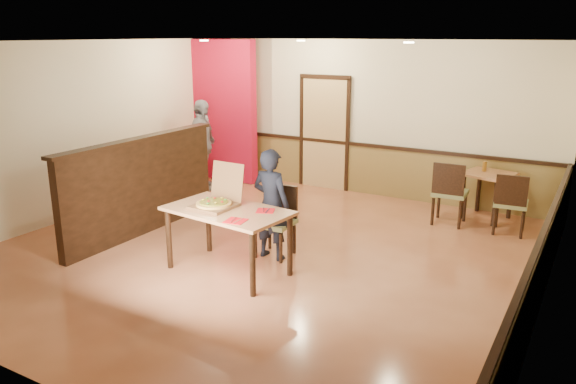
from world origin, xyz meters
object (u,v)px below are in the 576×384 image
(side_chair_left, at_px, (450,191))
(side_chair_right, at_px, (511,201))
(diner, at_px, (271,204))
(condiment, at_px, (485,166))
(side_table, at_px, (488,184))
(passerby, at_px, (202,145))
(pizza_box, at_px, (216,201))
(diner_chair, at_px, (278,218))
(main_table, at_px, (228,218))

(side_chair_left, relative_size, side_chair_right, 1.08)
(diner, xyz_separation_m, condiment, (2.05, 3.23, 0.10))
(side_chair_right, relative_size, side_table, 1.08)
(side_chair_left, relative_size, condiment, 6.16)
(side_table, relative_size, passerby, 0.50)
(diner, relative_size, pizza_box, 2.53)
(side_chair_right, bearing_deg, diner_chair, 37.68)
(main_table, xyz_separation_m, diner_chair, (0.23, 0.81, -0.20))
(passerby, bearing_deg, side_chair_right, -100.78)
(main_table, bearing_deg, passerby, 138.99)
(diner_chair, height_order, side_table, diner_chair)
(diner_chair, height_order, condiment, diner_chair)
(side_chair_right, height_order, side_table, side_chair_right)
(diner, bearing_deg, pizza_box, 61.07)
(side_table, relative_size, pizza_box, 1.48)
(main_table, bearing_deg, condiment, 65.96)
(diner, bearing_deg, side_chair_left, -120.27)
(diner_chair, height_order, pizza_box, pizza_box)
(main_table, height_order, pizza_box, pizza_box)
(passerby, bearing_deg, pizza_box, -152.50)
(side_table, xyz_separation_m, condiment, (-0.09, 0.08, 0.26))
(side_chair_right, xyz_separation_m, side_table, (-0.46, 0.62, 0.07))
(diner_chair, distance_m, side_table, 3.68)
(side_chair_right, xyz_separation_m, diner, (-2.59, -2.53, 0.23))
(pizza_box, distance_m, condiment, 4.58)
(diner, height_order, condiment, diner)
(diner_chair, relative_size, side_table, 1.09)
(diner_chair, relative_size, passerby, 0.55)
(main_table, bearing_deg, pizza_box, 179.21)
(side_table, bearing_deg, diner, -124.17)
(side_chair_right, bearing_deg, main_table, 43.62)
(diner_chair, bearing_deg, condiment, 54.38)
(diner, bearing_deg, passerby, -34.19)
(condiment, bearing_deg, pizza_box, -122.39)
(main_table, relative_size, side_chair_left, 1.60)
(diner, relative_size, condiment, 9.04)
(side_chair_right, distance_m, side_table, 0.77)
(diner_chair, bearing_deg, diner, -94.44)
(passerby, bearing_deg, main_table, -150.73)
(condiment, bearing_deg, main_table, -120.27)
(main_table, xyz_separation_m, pizza_box, (-0.18, 0.02, 0.18))
(diner_chair, bearing_deg, side_chair_right, 40.52)
(side_chair_right, xyz_separation_m, passerby, (-5.52, -0.26, 0.35))
(main_table, xyz_separation_m, side_chair_right, (2.81, 3.19, -0.20))
(pizza_box, bearing_deg, condiment, 59.52)
(main_table, distance_m, diner, 0.70)
(passerby, bearing_deg, side_table, -93.63)
(main_table, relative_size, diner_chair, 1.72)
(main_table, xyz_separation_m, side_table, (2.36, 3.81, -0.13))
(diner_chair, relative_size, side_chair_left, 0.93)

